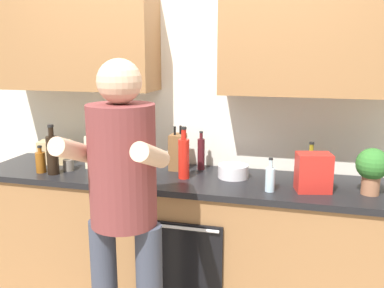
{
  "coord_description": "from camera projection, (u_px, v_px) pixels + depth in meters",
  "views": [
    {
      "loc": [
        0.78,
        -2.63,
        1.72
      ],
      "look_at": [
        0.11,
        -0.1,
        1.15
      ],
      "focal_mm": 39.75,
      "sensor_mm": 36.0,
      "label": 1
    }
  ],
  "objects": [
    {
      "name": "bottle_oil",
      "position": [
        310.0,
        163.0,
        2.8
      ],
      "size": [
        0.06,
        0.06,
        0.24
      ],
      "color": "olive",
      "rests_on": "counter"
    },
    {
      "name": "mixing_bowl",
      "position": [
        233.0,
        171.0,
        2.83
      ],
      "size": [
        0.2,
        0.2,
        0.09
      ],
      "primitive_type": "cylinder",
      "color": "silver",
      "rests_on": "counter"
    },
    {
      "name": "potted_herb",
      "position": [
        372.0,
        167.0,
        2.47
      ],
      "size": [
        0.19,
        0.19,
        0.28
      ],
      "color": "#9E6647",
      "rests_on": "counter"
    },
    {
      "name": "bottle_soy",
      "position": [
        52.0,
        154.0,
        2.88
      ],
      "size": [
        0.08,
        0.08,
        0.34
      ],
      "color": "black",
      "rests_on": "counter"
    },
    {
      "name": "knife_block",
      "position": [
        178.0,
        152.0,
        3.0
      ],
      "size": [
        0.1,
        0.14,
        0.31
      ],
      "color": "brown",
      "rests_on": "counter"
    },
    {
      "name": "bottle_wine",
      "position": [
        201.0,
        153.0,
        3.0
      ],
      "size": [
        0.05,
        0.05,
        0.28
      ],
      "color": "#471419",
      "rests_on": "counter"
    },
    {
      "name": "bottle_hotsauce",
      "position": [
        184.0,
        157.0,
        2.79
      ],
      "size": [
        0.07,
        0.07,
        0.35
      ],
      "color": "red",
      "rests_on": "counter"
    },
    {
      "name": "bottle_syrup",
      "position": [
        41.0,
        162.0,
        2.94
      ],
      "size": [
        0.07,
        0.07,
        0.19
      ],
      "color": "#8C4C14",
      "rests_on": "counter"
    },
    {
      "name": "grocery_bag_bread",
      "position": [
        55.0,
        152.0,
        3.18
      ],
      "size": [
        0.24,
        0.19,
        0.17
      ],
      "primitive_type": "cube",
      "rotation": [
        0.0,
        0.0,
        0.23
      ],
      "color": "tan",
      "rests_on": "counter"
    },
    {
      "name": "back_wall_unit",
      "position": [
        191.0,
        84.0,
        2.99
      ],
      "size": [
        4.0,
        0.38,
        2.5
      ],
      "color": "silver",
      "rests_on": "ground"
    },
    {
      "name": "cup_stoneware",
      "position": [
        69.0,
        165.0,
        2.99
      ],
      "size": [
        0.07,
        0.07,
        0.08
      ],
      "primitive_type": "cylinder",
      "color": "slate",
      "rests_on": "counter"
    },
    {
      "name": "person_standing",
      "position": [
        123.0,
        197.0,
        2.16
      ],
      "size": [
        0.49,
        0.45,
        1.69
      ],
      "color": "#383D4C",
      "rests_on": "ground"
    },
    {
      "name": "bottle_vinegar",
      "position": [
        112.0,
        157.0,
        2.87
      ],
      "size": [
        0.06,
        0.06,
        0.3
      ],
      "color": "brown",
      "rests_on": "counter"
    },
    {
      "name": "counter",
      "position": [
        181.0,
        238.0,
        2.95
      ],
      "size": [
        2.84,
        0.67,
        0.9
      ],
      "color": "olive",
      "rests_on": "ground"
    },
    {
      "name": "grocery_bag_rice",
      "position": [
        103.0,
        151.0,
        3.07
      ],
      "size": [
        0.2,
        0.22,
        0.24
      ],
      "primitive_type": "cube",
      "rotation": [
        0.0,
        0.0,
        -0.14
      ],
      "color": "beige",
      "rests_on": "counter"
    },
    {
      "name": "bottle_water",
      "position": [
        270.0,
        179.0,
        2.54
      ],
      "size": [
        0.06,
        0.06,
        0.21
      ],
      "color": "silver",
      "rests_on": "counter"
    },
    {
      "name": "grocery_bag_crisps",
      "position": [
        313.0,
        172.0,
        2.53
      ],
      "size": [
        0.23,
        0.19,
        0.23
      ],
      "primitive_type": "cube",
      "rotation": [
        0.0,
        0.0,
        0.23
      ],
      "color": "red",
      "rests_on": "counter"
    }
  ]
}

